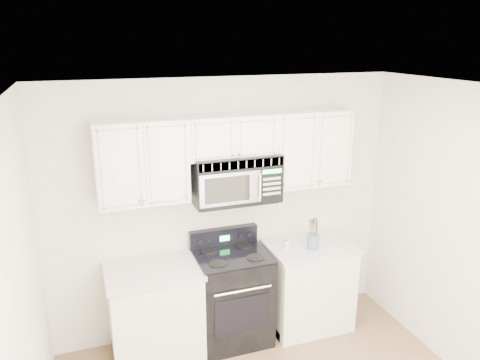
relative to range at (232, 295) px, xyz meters
name	(u,v)px	position (x,y,z in m)	size (l,w,h in m)	color
room	(305,295)	(0.03, -1.45, 0.82)	(3.51, 3.51, 2.61)	brown
base_cabinet_left	(155,316)	(-0.77, -0.02, -0.06)	(0.86, 0.65, 0.92)	silver
base_cabinet_right	(307,287)	(0.83, -0.02, -0.06)	(0.86, 0.65, 0.92)	silver
range	(232,295)	(0.00, 0.00, 0.00)	(0.70, 0.64, 1.11)	black
upper_cabinets	(230,150)	(0.03, 0.13, 1.45)	(2.44, 0.37, 0.75)	silver
microwave	(235,178)	(0.07, 0.09, 1.19)	(0.82, 0.46, 0.45)	black
utensil_crock	(313,240)	(0.82, -0.12, 0.52)	(0.12, 0.12, 0.32)	slate
shaker_salt	(288,242)	(0.61, 0.01, 0.48)	(0.04, 0.04, 0.09)	silver
shaker_pepper	(287,244)	(0.57, -0.04, 0.49)	(0.05, 0.05, 0.11)	silver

